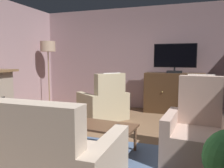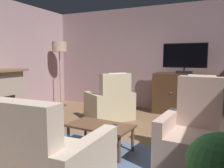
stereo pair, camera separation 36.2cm
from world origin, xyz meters
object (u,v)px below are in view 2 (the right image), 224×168
Objects in this scene: floor_lamp at (59,52)px; cat at (24,133)px; coffee_table at (100,128)px; sofa_floral at (29,161)px; tv_remote at (114,126)px; armchair_facing_sofa at (195,138)px; television at (185,57)px; tv_cabinet at (184,95)px; armchair_near_window at (110,105)px.

cat is at bearing -65.51° from floor_lamp.
coffee_table is 1.23m from sofa_floral.
sofa_floral is at bearing -42.19° from cat.
armchair_facing_sofa reaches higher than tv_remote.
tv_cabinet is at bearing 90.00° from television.
coffee_table is at bearing -106.40° from tv_cabinet.
armchair_near_window is at bearing -20.46° from floor_lamp.
television is at bearing 36.71° from armchair_near_window.
cat is (-1.67, -0.06, -0.32)m from tv_remote.
cat is (-2.74, -0.23, -0.25)m from armchair_facing_sofa.
tv_cabinet is 1.86m from armchair_near_window.
television is at bearing 73.31° from coffee_table.
sofa_floral is at bearing -56.69° from floor_lamp.
cat is (-1.25, 1.13, -0.24)m from sofa_floral.
cat is (-2.27, -2.86, -1.30)m from television.
tv_cabinet is 0.92m from television.
television is at bearing 6.03° from floor_lamp.
sofa_floral is 2.02m from armchair_facing_sofa.
armchair_near_window is at bearing -141.97° from tv_cabinet.
television reaches higher than tv_cabinet.
armchair_facing_sofa is at bearing -30.37° from floor_lamp.
armchair_near_window reaches higher than coffee_table.
cat is (-2.27, -2.91, -0.39)m from tv_cabinet.
armchair_facing_sofa is at bearing -90.91° from tv_remote.
armchair_near_window is 0.67× the size of floor_lamp.
armchair_facing_sofa is at bearing -38.68° from armchair_near_window.
tv_remote reaches higher than cat.
armchair_facing_sofa is (0.48, -2.69, -0.14)m from tv_cabinet.
armchair_near_window is (-1.46, -1.09, -1.07)m from television.
floor_lamp reaches higher than sofa_floral.
tv_cabinet is 4.17m from sofa_floral.
coffee_table is 1.50× the size of cat.
television is 0.89× the size of armchair_facing_sofa.
armchair_facing_sofa is at bearing 4.72° from cat.
cat is 0.36× the size of floor_lamp.
floor_lamp is (-3.41, -0.36, 0.16)m from television.
tv_remote is (-0.60, -2.80, -0.99)m from television.
armchair_near_window reaches higher than tv_cabinet.
floor_lamp is (-1.95, 0.73, 1.22)m from armchair_near_window.
coffee_table is 3.73m from floor_lamp.
sofa_floral is 4.51m from floor_lamp.
television is (-0.00, -0.05, 0.92)m from tv_cabinet.
sofa_floral reaches higher than tv_cabinet.
armchair_near_window is 2.41m from floor_lamp.
armchair_near_window is 2.48m from armchair_facing_sofa.
cat is at bearing 137.81° from sofa_floral.
coffee_table is at bearing -69.69° from armchair_near_window.
floor_lamp is (-3.88, 2.27, 1.21)m from armchair_facing_sofa.
cat is (-0.81, -1.77, -0.24)m from armchair_near_window.
armchair_near_window is at bearing 98.57° from sofa_floral.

